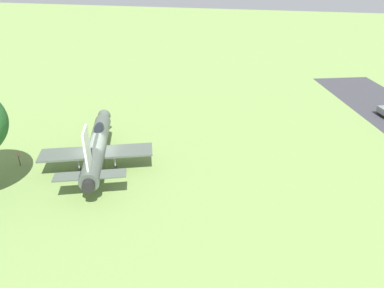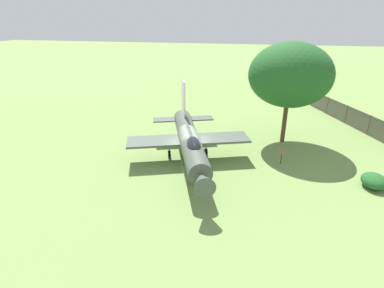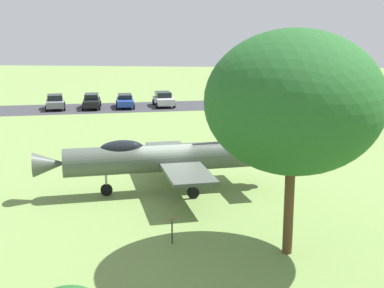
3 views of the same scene
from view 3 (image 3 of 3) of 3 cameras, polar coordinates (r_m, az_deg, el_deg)
ground_plane at (r=26.48m, az=-2.76°, el=-5.34°), size 200.00×200.00×0.00m
parking_strip at (r=56.79m, az=-9.05°, el=4.05°), size 39.99×19.64×0.00m
display_jet at (r=25.93m, az=-3.50°, el=-1.46°), size 12.00×9.07×5.30m
shade_tree at (r=18.19m, az=11.30°, el=4.64°), size 6.30×6.56×8.23m
info_plaque at (r=19.89m, az=-2.26°, el=-8.82°), size 0.70×0.71×1.14m
parked_car_silver at (r=57.28m, az=-3.22°, el=5.07°), size 3.24×4.99×1.59m
parked_car_blue at (r=56.85m, az=-7.53°, el=4.86°), size 2.95×5.06×1.42m
parked_car_black at (r=56.74m, az=-11.20°, el=4.77°), size 2.89×5.03×1.55m
parked_car_gray at (r=56.87m, az=-15.10°, el=4.59°), size 3.20×4.55×1.56m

